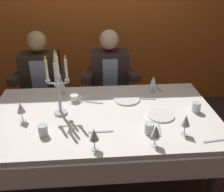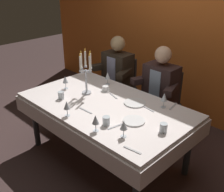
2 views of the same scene
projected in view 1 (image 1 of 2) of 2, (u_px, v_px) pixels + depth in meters
The scene contains 24 objects.
ground_plane at pixel (104, 179), 2.52m from camera, with size 12.00×12.00×0.00m, color #3F2D2B.
back_wall at pixel (96, 8), 3.37m from camera, with size 6.00×0.12×2.70m, color orange.
dining_table at pixel (103, 126), 2.23m from camera, with size 1.94×1.14×0.74m.
candelabra at pixel (58, 86), 2.07m from camera, with size 0.19×0.19×0.55m.
dinner_plate_0 at pixel (161, 115), 2.14m from camera, with size 0.22×0.22×0.01m, color white.
dinner_plate_1 at pixel (127, 99), 2.40m from camera, with size 0.24×0.24×0.01m, color white.
wine_glass_0 at pixel (156, 131), 1.75m from camera, with size 0.07×0.07×0.16m.
wine_glass_1 at pixel (61, 83), 2.46m from camera, with size 0.07×0.07×0.16m.
wine_glass_2 at pixel (153, 81), 2.50m from camera, with size 0.07×0.07×0.16m.
wine_glass_3 at pixel (94, 135), 1.72m from camera, with size 0.07×0.07×0.16m.
wine_glass_4 at pixel (186, 121), 1.87m from camera, with size 0.07×0.07×0.16m.
wine_glass_5 at pixel (21, 108), 2.03m from camera, with size 0.07×0.07×0.16m.
water_tumbler_0 at pixel (149, 128), 1.91m from camera, with size 0.07×0.07×0.09m, color silver.
water_tumbler_1 at pixel (43, 130), 1.89m from camera, with size 0.07×0.07×0.09m, color silver.
water_tumbler_2 at pixel (196, 107), 2.19m from camera, with size 0.07×0.07×0.09m, color silver.
coffee_cup_0 at pixel (75, 99), 2.37m from camera, with size 0.13×0.12×0.06m.
knife_0 at pixel (157, 87), 2.63m from camera, with size 0.19×0.02×0.01m, color #B7B7BC.
knife_1 at pixel (101, 132), 1.94m from camera, with size 0.19×0.02×0.01m, color #B7B7BC.
spoon_2 at pixel (159, 130), 1.97m from camera, with size 0.17×0.02×0.01m, color #B7B7BC.
fork_3 at pixel (147, 99), 2.41m from camera, with size 0.17×0.02×0.01m, color #B7B7BC.
spoon_4 at pixel (94, 102), 2.35m from camera, with size 0.17×0.02×0.01m, color #B7B7BC.
fork_5 at pixel (214, 141), 1.85m from camera, with size 0.17×0.02×0.01m, color #B7B7BC.
seated_diner_0 at pixel (41, 76), 2.92m from camera, with size 0.63×0.48×1.24m.
seated_diner_1 at pixel (109, 74), 2.98m from camera, with size 0.63×0.48×1.24m.
Camera 1 is at (-0.07, -1.87, 1.87)m, focal length 41.73 mm.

